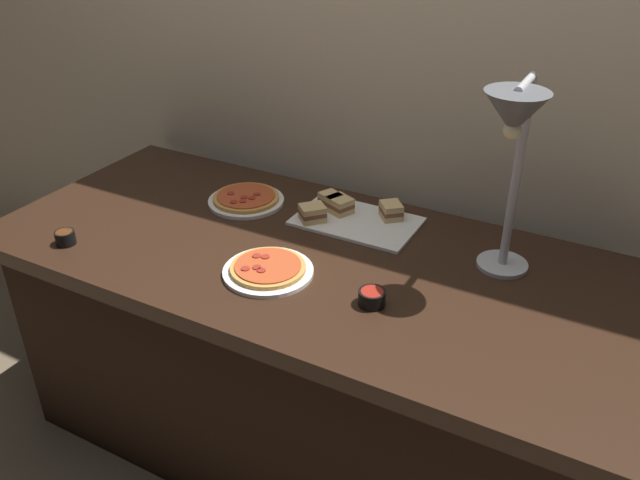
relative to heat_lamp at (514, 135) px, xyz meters
The scene contains 9 objects.
ground_plane 1.29m from the heat_lamp, behind, with size 8.00×8.00×0.00m, color brown.
back_wall 0.67m from the heat_lamp, 140.52° to the left, with size 4.40×0.04×2.40m, color #C6B593.
buffet_table 0.95m from the heat_lamp, behind, with size 1.90×0.84×0.76m.
heat_lamp is the anchor object (origin of this frame).
pizza_plate_front 0.94m from the heat_lamp, behind, with size 0.25×0.25×0.03m.
pizza_plate_center 0.72m from the heat_lamp, 157.49° to the right, with size 0.25×0.25×0.03m.
sandwich_platter 0.65m from the heat_lamp, 162.47° to the left, with size 0.37×0.24×0.06m.
sauce_cup_near 0.52m from the heat_lamp, 137.14° to the right, with size 0.07×0.07×0.04m.
sauce_cup_far 1.28m from the heat_lamp, 162.05° to the right, with size 0.06×0.06×0.04m.
Camera 1 is at (0.81, -1.40, 1.73)m, focal length 36.83 mm.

